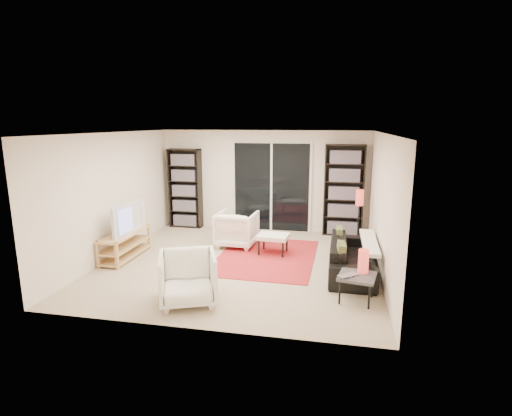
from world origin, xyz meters
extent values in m
plane|color=tan|center=(0.00, 0.00, 0.00)|extent=(5.00, 5.00, 0.00)
cube|color=white|center=(0.00, 2.50, 1.20)|extent=(5.00, 0.02, 2.40)
cube|color=white|center=(0.00, -2.50, 1.20)|extent=(5.00, 0.02, 2.40)
cube|color=white|center=(-2.50, 0.00, 1.20)|extent=(0.02, 5.00, 2.40)
cube|color=white|center=(2.50, 0.00, 1.20)|extent=(0.02, 5.00, 2.40)
cube|color=white|center=(0.00, 0.00, 2.40)|extent=(5.00, 5.00, 0.02)
cube|color=white|center=(0.20, 2.47, 1.05)|extent=(1.92, 0.06, 2.16)
cube|color=black|center=(0.20, 2.44, 1.05)|extent=(1.80, 0.02, 2.10)
cube|color=white|center=(0.20, 2.42, 1.05)|extent=(0.05, 0.02, 2.10)
cube|color=black|center=(-1.95, 2.34, 0.97)|extent=(0.80, 0.30, 1.95)
cube|color=#A52F75|center=(-1.95, 2.32, 0.97)|extent=(0.70, 0.22, 1.85)
cube|color=black|center=(1.90, 2.34, 1.05)|extent=(0.90, 0.30, 2.10)
cube|color=#A52F75|center=(1.90, 2.32, 1.05)|extent=(0.80, 0.22, 2.00)
cube|color=tan|center=(-2.25, -0.13, 0.48)|extent=(0.43, 1.35, 0.04)
cube|color=tan|center=(-2.25, -0.13, 0.25)|extent=(0.43, 1.35, 0.03)
cube|color=tan|center=(-2.25, -0.13, 0.06)|extent=(0.43, 1.35, 0.04)
cube|color=tan|center=(-2.44, -0.77, 0.25)|extent=(0.05, 0.05, 0.50)
cube|color=tan|center=(-2.44, 0.50, 0.25)|extent=(0.05, 0.05, 0.50)
cube|color=tan|center=(-2.07, -0.77, 0.25)|extent=(0.05, 0.05, 0.50)
cube|color=tan|center=(-2.07, 0.50, 0.25)|extent=(0.05, 0.05, 0.50)
imported|color=black|center=(-2.23, -0.13, 0.79)|extent=(0.24, 1.01, 0.58)
cube|color=red|center=(0.44, 0.42, 0.01)|extent=(1.91, 2.54, 0.01)
imported|color=black|center=(2.05, -0.06, 0.29)|extent=(0.80, 1.97, 0.57)
imported|color=white|center=(-0.31, 1.01, 0.37)|extent=(0.84, 0.87, 0.74)
imported|color=white|center=(-0.35, -1.78, 0.37)|extent=(1.05, 1.06, 0.75)
cube|color=white|center=(0.53, 0.64, 0.36)|extent=(0.64, 0.54, 0.08)
cylinder|color=black|center=(0.27, 0.46, 0.16)|extent=(0.04, 0.04, 0.32)
cylinder|color=black|center=(0.30, 0.86, 0.16)|extent=(0.04, 0.04, 0.32)
cylinder|color=black|center=(0.75, 0.43, 0.16)|extent=(0.04, 0.04, 0.32)
cylinder|color=black|center=(0.79, 0.82, 0.16)|extent=(0.04, 0.04, 0.32)
cube|color=#444449|center=(2.07, -1.25, 0.38)|extent=(0.60, 0.60, 0.04)
cylinder|color=black|center=(1.82, -1.41, 0.19)|extent=(0.03, 0.03, 0.38)
cylinder|color=black|center=(1.90, -1.01, 0.19)|extent=(0.03, 0.03, 0.38)
cylinder|color=black|center=(2.23, -1.49, 0.19)|extent=(0.03, 0.03, 0.38)
cylinder|color=black|center=(2.31, -1.08, 0.19)|extent=(0.03, 0.03, 0.38)
imported|color=silver|center=(1.97, -1.35, 0.41)|extent=(0.38, 0.37, 0.03)
cylinder|color=#F24336|center=(2.15, -1.11, 0.57)|extent=(0.15, 0.15, 0.35)
cylinder|color=black|center=(2.21, 1.50, 0.01)|extent=(0.18, 0.18, 0.03)
cylinder|color=black|center=(2.21, 1.50, 0.46)|extent=(0.03, 0.03, 0.91)
cylinder|color=#F24336|center=(2.21, 1.50, 1.05)|extent=(0.16, 0.16, 0.33)
camera|label=1|loc=(1.69, -6.91, 2.59)|focal=28.00mm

